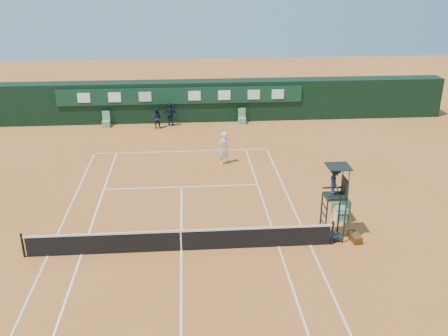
# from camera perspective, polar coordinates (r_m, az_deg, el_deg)

# --- Properties ---
(ground) EXTENTS (90.00, 90.00, 0.00)m
(ground) POSITION_cam_1_polar(r_m,az_deg,el_deg) (21.24, -4.90, -9.38)
(ground) COLOR #C46C2E
(ground) RESTS_ON ground
(court_lines) EXTENTS (11.05, 23.85, 0.01)m
(court_lines) POSITION_cam_1_polar(r_m,az_deg,el_deg) (21.23, -4.90, -9.36)
(court_lines) COLOR silver
(court_lines) RESTS_ON ground
(tennis_net) EXTENTS (12.90, 0.10, 1.10)m
(tennis_net) POSITION_cam_1_polar(r_m,az_deg,el_deg) (20.97, -4.94, -8.20)
(tennis_net) COLOR black
(tennis_net) RESTS_ON ground
(back_wall) EXTENTS (40.00, 1.65, 3.00)m
(back_wall) POSITION_cam_1_polar(r_m,az_deg,el_deg) (38.05, -4.93, 7.65)
(back_wall) COLOR black
(back_wall) RESTS_ON ground
(linesman_chair_left) EXTENTS (0.55, 0.50, 1.15)m
(linesman_chair_left) POSITION_cam_1_polar(r_m,az_deg,el_deg) (37.63, -13.31, 5.07)
(linesman_chair_left) COLOR #609366
(linesman_chair_left) RESTS_ON ground
(linesman_chair_right) EXTENTS (0.55, 0.50, 1.15)m
(linesman_chair_right) POSITION_cam_1_polar(r_m,az_deg,el_deg) (37.39, 2.07, 5.56)
(linesman_chair_right) COLOR #639771
(linesman_chair_right) RESTS_ON ground
(umpire_chair) EXTENTS (0.96, 0.95, 3.42)m
(umpire_chair) POSITION_cam_1_polar(r_m,az_deg,el_deg) (21.39, 12.59, -2.16)
(umpire_chair) COLOR black
(umpire_chair) RESTS_ON ground
(player_bench) EXTENTS (0.56, 1.20, 1.10)m
(player_bench) POSITION_cam_1_polar(r_m,az_deg,el_deg) (24.07, 13.44, -4.27)
(player_bench) COLOR #194026
(player_bench) RESTS_ON ground
(tennis_bag) EXTENTS (0.43, 0.86, 0.31)m
(tennis_bag) POSITION_cam_1_polar(r_m,az_deg,el_deg) (22.51, 14.72, -7.66)
(tennis_bag) COLOR black
(tennis_bag) RESTS_ON ground
(cooler) EXTENTS (0.57, 0.57, 0.65)m
(cooler) POSITION_cam_1_polar(r_m,az_deg,el_deg) (23.94, 13.22, -5.14)
(cooler) COLOR silver
(cooler) RESTS_ON ground
(tennis_ball) EXTENTS (0.07, 0.07, 0.07)m
(tennis_ball) POSITION_cam_1_polar(r_m,az_deg,el_deg) (28.15, 2.69, -0.88)
(tennis_ball) COLOR #D0DB33
(tennis_ball) RESTS_ON ground
(player) EXTENTS (0.86, 0.80, 1.98)m
(player) POSITION_cam_1_polar(r_m,az_deg,el_deg) (29.57, -0.03, 2.32)
(player) COLOR white
(player) RESTS_ON ground
(ball_kid_left) EXTENTS (0.82, 0.69, 1.50)m
(ball_kid_left) POSITION_cam_1_polar(r_m,az_deg,el_deg) (36.52, -7.68, 5.67)
(ball_kid_left) COLOR black
(ball_kid_left) RESTS_ON ground
(ball_kid_right) EXTENTS (1.06, 0.66, 1.68)m
(ball_kid_right) POSITION_cam_1_polar(r_m,az_deg,el_deg) (36.92, -6.14, 6.07)
(ball_kid_right) COLOR black
(ball_kid_right) RESTS_ON ground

